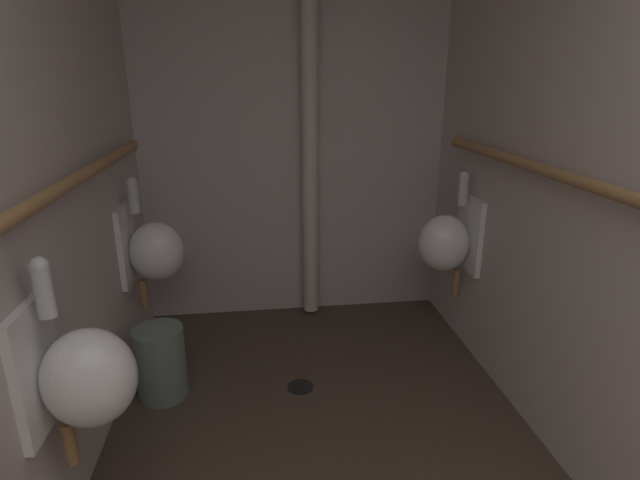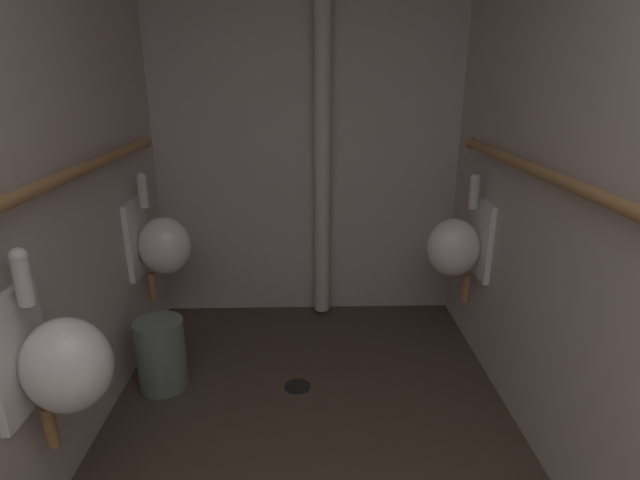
% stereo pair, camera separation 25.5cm
% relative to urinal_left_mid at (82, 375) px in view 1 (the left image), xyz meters
% --- Properties ---
extents(wall_right, '(0.06, 3.57, 2.51)m').
position_rel_urinal_left_mid_xyz_m(wall_right, '(1.87, 0.03, 0.58)').
color(wall_right, beige).
rests_on(wall_right, ground).
extents(wall_back, '(2.11, 0.06, 2.51)m').
position_rel_urinal_left_mid_xyz_m(wall_back, '(0.85, 1.78, 0.58)').
color(wall_back, beige).
rests_on(wall_back, ground).
extents(urinal_left_mid, '(0.32, 0.30, 0.76)m').
position_rel_urinal_left_mid_xyz_m(urinal_left_mid, '(0.00, 0.00, 0.00)').
color(urinal_left_mid, white).
extents(urinal_left_far, '(0.32, 0.30, 0.76)m').
position_rel_urinal_left_mid_xyz_m(urinal_left_far, '(0.00, 1.23, 0.00)').
color(urinal_left_far, white).
extents(urinal_right_mid, '(0.32, 0.30, 0.76)m').
position_rel_urinal_left_mid_xyz_m(urinal_right_mid, '(1.69, 1.15, 0.00)').
color(urinal_right_mid, white).
extents(supply_pipe_left, '(0.06, 2.87, 0.06)m').
position_rel_urinal_left_mid_xyz_m(supply_pipe_left, '(-0.09, 0.03, 0.55)').
color(supply_pipe_left, '#9E7042').
extents(supply_pipe_right, '(0.06, 2.78, 0.06)m').
position_rel_urinal_left_mid_xyz_m(supply_pipe_right, '(1.78, -0.01, 0.55)').
color(supply_pipe_right, '#9E7042').
extents(standpipe_back_wall, '(0.10, 0.10, 2.46)m').
position_rel_urinal_left_mid_xyz_m(standpipe_back_wall, '(0.94, 1.67, 0.58)').
color(standpipe_back_wall, beige).
rests_on(standpipe_back_wall, ground).
extents(floor_drain, '(0.14, 0.14, 0.01)m').
position_rel_urinal_left_mid_xyz_m(floor_drain, '(0.78, 0.79, -0.66)').
color(floor_drain, black).
rests_on(floor_drain, ground).
extents(waste_bin, '(0.25, 0.25, 0.38)m').
position_rel_urinal_left_mid_xyz_m(waste_bin, '(0.07, 0.83, -0.48)').
color(waste_bin, slate).
rests_on(waste_bin, ground).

